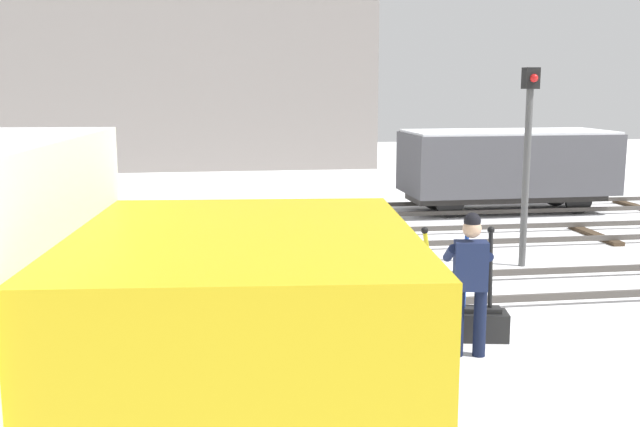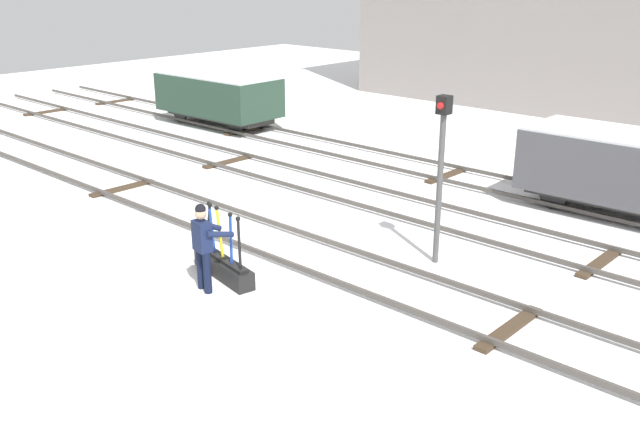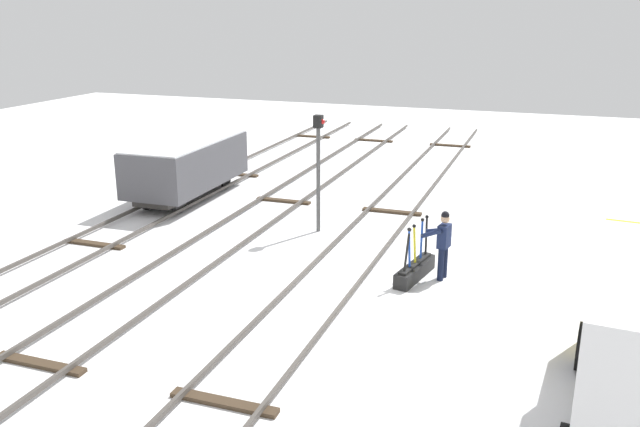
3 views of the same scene
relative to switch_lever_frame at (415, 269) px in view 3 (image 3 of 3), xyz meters
The scene contains 8 objects.
ground_plane 1.98m from the switch_lever_frame, 109.11° to the left, with size 60.00×60.00×0.00m, color white.
track_main_line 1.96m from the switch_lever_frame, 109.11° to the left, with size 44.00×1.94×0.18m.
track_siding_near 5.71m from the switch_lever_frame, 96.46° to the left, with size 44.00×1.94×0.18m.
track_siding_far 9.00m from the switch_lever_frame, 94.09° to the left, with size 44.00×1.94×0.18m.
switch_lever_frame is the anchor object (origin of this frame).
rail_worker 0.96m from the switch_lever_frame, 70.81° to the right, with size 0.63×0.71×1.73m.
signal_post 4.75m from the switch_lever_frame, 52.57° to the left, with size 0.24×0.32×3.46m.
freight_car_mid_siding 10.11m from the switch_lever_frame, 63.04° to the left, with size 5.18×2.29×2.05m.
Camera 3 is at (-14.55, -4.80, 6.34)m, focal length 37.66 mm.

